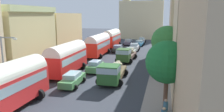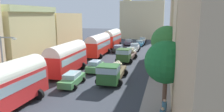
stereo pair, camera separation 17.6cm
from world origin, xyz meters
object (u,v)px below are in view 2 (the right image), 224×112
object	(u,v)px
parked_bus_0	(6,84)
car_3	(143,40)
car_4	(72,79)
parked_bus_1	(67,57)
parked_bus_3	(112,38)
car_2	(140,43)
car_5	(95,66)
cargo_truck_1	(126,54)
pedestrian_2	(161,68)
parked_bus_2	(98,44)
cargo_truck_0	(111,72)
car_0	(130,52)
car_6	(118,48)
car_1	(135,47)
streetlamp_near	(5,62)
pedestrian_1	(164,109)
car_7	(129,42)

from	to	relation	value
parked_bus_0	car_3	size ratio (longest dim) A/B	1.99
car_4	parked_bus_1	bearing A→B (deg)	122.48
parked_bus_3	car_2	size ratio (longest dim) A/B	2.00
car_4	car_5	size ratio (longest dim) A/B	1.21
parked_bus_3	cargo_truck_1	bearing A→B (deg)	-67.55
car_4	pedestrian_2	size ratio (longest dim) A/B	2.64
parked_bus_3	car_4	bearing A→B (deg)	-84.67
parked_bus_2	cargo_truck_1	world-z (taller)	parked_bus_2
cargo_truck_1	car_3	world-z (taller)	cargo_truck_1
parked_bus_1	cargo_truck_1	distance (m)	11.00
cargo_truck_0	pedestrian_2	bearing A→B (deg)	40.07
parked_bus_0	parked_bus_1	size ratio (longest dim) A/B	0.98
car_0	car_3	distance (m)	19.71
car_0	car_6	world-z (taller)	car_0
car_5	pedestrian_2	xyz separation A→B (m)	(8.79, 0.69, 0.18)
parked_bus_2	car_1	xyz separation A→B (m)	(5.84, 7.54, -1.47)
pedestrian_2	car_4	bearing A→B (deg)	-144.54
parked_bus_0	car_1	world-z (taller)	parked_bus_0
parked_bus_2	car_6	distance (m)	6.07
cargo_truck_0	streetlamp_near	size ratio (longest dim) A/B	1.21
pedestrian_1	car_5	bearing A→B (deg)	128.45
car_3	car_5	bearing A→B (deg)	-95.23
cargo_truck_1	car_5	xyz separation A→B (m)	(-2.93, -7.22, -0.48)
pedestrian_1	pedestrian_2	size ratio (longest dim) A/B	1.05
parked_bus_2	pedestrian_2	distance (m)	15.78
streetlamp_near	parked_bus_3	bearing A→B (deg)	87.31
parked_bus_3	car_6	bearing A→B (deg)	-64.55
cargo_truck_0	parked_bus_2	bearing A→B (deg)	113.33
car_1	car_5	distance (m)	18.74
parked_bus_0	car_7	distance (m)	40.39
parked_bus_2	parked_bus_3	bearing A→B (deg)	90.75
streetlamp_near	cargo_truck_1	bearing A→B (deg)	67.01
car_6	car_3	bearing A→B (deg)	78.13
parked_bus_3	car_0	distance (m)	11.47
parked_bus_2	cargo_truck_1	distance (m)	7.18
pedestrian_1	cargo_truck_1	bearing A→B (deg)	108.72
cargo_truck_1	car_2	xyz separation A→B (m)	(0.06, 18.80, -0.50)
cargo_truck_1	car_4	xyz separation A→B (m)	(-3.54, -13.23, -0.52)
car_1	car_6	bearing A→B (deg)	-143.72
parked_bus_3	car_1	distance (m)	7.15
car_3	car_5	distance (m)	32.35
car_6	car_1	bearing A→B (deg)	36.28
parked_bus_3	car_7	bearing A→B (deg)	58.06
parked_bus_1	car_0	distance (m)	15.60
car_4	pedestrian_1	size ratio (longest dim) A/B	2.51
cargo_truck_1	car_3	bearing A→B (deg)	89.96
cargo_truck_0	car_5	size ratio (longest dim) A/B	1.94
parked_bus_2	car_0	bearing A→B (deg)	14.38
car_3	cargo_truck_0	bearing A→B (deg)	-89.39
car_6	car_2	bearing A→B (deg)	70.84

